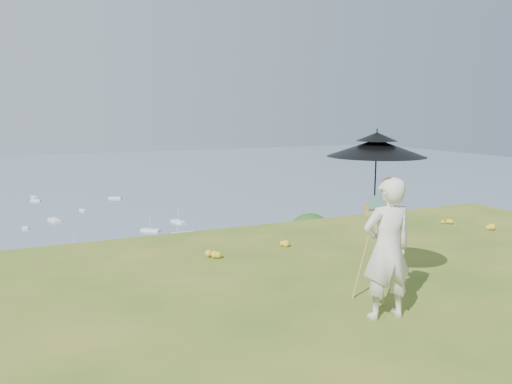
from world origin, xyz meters
name	(u,v)px	position (x,y,z in m)	size (l,w,h in m)	color
shoreline_tier	(75,361)	(0.00, 75.00, -36.00)	(170.00, 28.00, 8.00)	#71685A
bay_water	(44,193)	(0.00, 240.00, -34.00)	(700.00, 700.00, 0.00)	slate
slope_trees	(102,341)	(0.00, 35.00, -15.00)	(110.00, 50.00, 6.00)	#234C16
harbor_town	(72,322)	(0.00, 75.00, -29.50)	(110.00, 22.00, 5.00)	silver
moored_boats	(7,233)	(-12.50, 161.00, -33.65)	(140.00, 140.00, 0.70)	white
wildflowers	(503,365)	(0.00, 0.25, 0.06)	(10.00, 10.50, 0.12)	gold
painter	(387,249)	(-0.22, 1.75, 0.87)	(0.63, 0.42, 1.73)	beige
field_easel	(374,248)	(0.02, 2.31, 0.71)	(0.54, 0.54, 1.42)	#A47C44
sun_umbrella	(376,171)	(0.02, 2.34, 1.72)	(1.27, 1.27, 1.11)	black
painter_cap	(390,181)	(-0.22, 1.75, 1.68)	(0.19, 0.23, 0.10)	#BC676D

